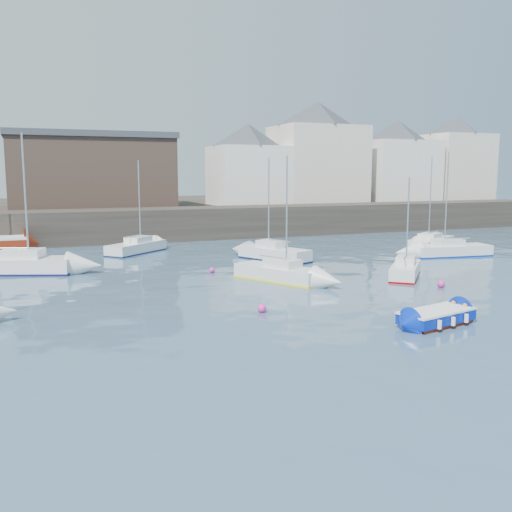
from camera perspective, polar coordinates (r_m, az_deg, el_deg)
name	(u,v)px	position (r m, az deg, el deg)	size (l,w,h in m)	color
water	(368,333)	(23.49, 11.14, -7.57)	(220.00, 220.00, 0.00)	#2D4760
quay_wall	(166,224)	(55.50, -8.96, 3.19)	(90.00, 5.00, 3.00)	#28231E
land_strip	(133,213)	(73.10, -12.18, 4.24)	(90.00, 32.00, 2.80)	#28231E
bldg_east_a	(317,152)	(69.02, 6.16, 10.30)	(13.36, 13.36, 11.80)	beige
bldg_east_b	(397,161)	(74.40, 13.93, 9.23)	(11.88, 11.88, 9.95)	white
bldg_east_c	(455,157)	(80.01, 19.24, 9.30)	(11.14, 11.14, 10.95)	beige
bldg_east_d	(248,164)	(64.77, -0.78, 9.20)	(11.14, 11.14, 8.95)	white
warehouse	(91,170)	(62.19, -16.21, 8.22)	(16.40, 10.40, 7.60)	#3D2D26
blue_dinghy	(436,317)	(25.29, 17.60, -5.79)	(3.74, 2.23, 0.67)	maroon
sailboat_b	(279,273)	(33.95, 2.34, -1.68)	(4.20, 5.92, 7.35)	silver
sailboat_c	(405,270)	(36.17, 14.70, -1.34)	(4.20, 4.45, 6.12)	silver
sailboat_d	(451,250)	(46.45, 18.89, 0.59)	(6.39, 2.75, 7.89)	silver
sailboat_e	(19,265)	(39.29, -22.61, -0.80)	(7.19, 4.49, 8.83)	silver
sailboat_f	(274,253)	(41.88, 1.81, 0.29)	(4.08, 5.96, 7.44)	silver
sailboat_g	(431,242)	(51.81, 17.08, 1.38)	(6.24, 4.74, 7.70)	silver
sailboat_h	(137,247)	(46.59, -11.86, 0.88)	(5.47, 5.16, 7.34)	silver
buoy_near	(262,312)	(26.36, 0.61, -5.66)	(0.41, 0.41, 0.41)	#E32A9A
buoy_mid	(441,287)	(33.63, 18.01, -3.01)	(0.44, 0.44, 0.44)	#E32A9A
buoy_far	(212,273)	(36.78, -4.42, -1.67)	(0.36, 0.36, 0.36)	#E32A9A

